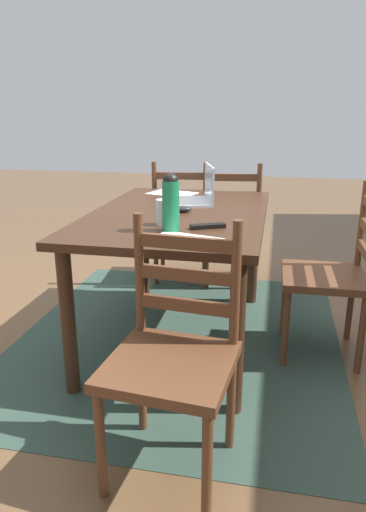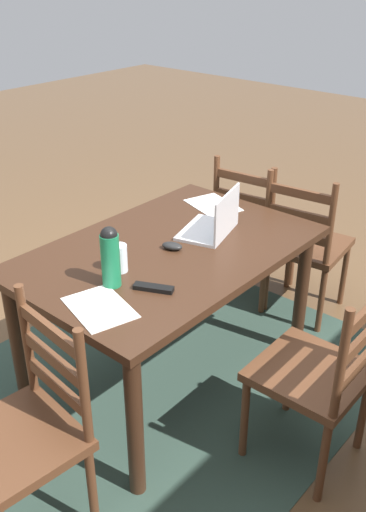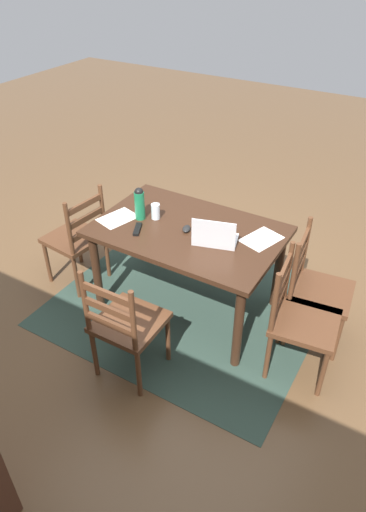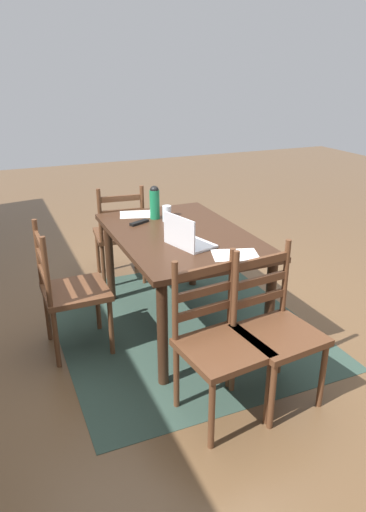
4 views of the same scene
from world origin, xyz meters
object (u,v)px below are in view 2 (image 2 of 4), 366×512
object	(u,v)px
chair_left_far	(305,246)
water_bottle	(110,256)
chair_right_far	(23,435)
computer_mouse	(172,246)
tv_remote	(153,288)
chair_left_near	(253,228)
chair_far_head	(319,374)
dining_table	(169,266)
drinking_glass	(119,258)
laptop	(215,223)

from	to	relation	value
chair_left_far	water_bottle	xyz separation A→B (m)	(1.42, -0.14, 0.45)
water_bottle	chair_right_far	bearing A→B (deg)	13.37
water_bottle	computer_mouse	bearing A→B (deg)	-176.20
computer_mouse	tv_remote	xyz separation A→B (m)	(0.33, 0.19, -0.01)
computer_mouse	water_bottle	bearing A→B (deg)	-15.38
chair_left_near	water_bottle	xyz separation A→B (m)	(1.42, 0.24, 0.45)
chair_right_far	tv_remote	xyz separation A→B (m)	(-0.68, 0.02, 0.32)
water_bottle	tv_remote	size ratio (longest dim) A/B	1.59
chair_far_head	chair_left_near	distance (m)	1.44
chair_left_far	computer_mouse	world-z (taller)	chair_left_far
dining_table	chair_left_near	xyz separation A→B (m)	(-1.01, -0.18, -0.21)
chair_left_far	drinking_glass	xyz separation A→B (m)	(1.32, -0.21, 0.38)
dining_table	chair_left_far	world-z (taller)	chair_left_far
chair_left_near	computer_mouse	distance (m)	1.08
laptop	computer_mouse	xyz separation A→B (m)	(0.27, -0.05, -0.04)
drinking_glass	chair_left_near	bearing A→B (deg)	-172.51
chair_far_head	tv_remote	xyz separation A→B (m)	(0.33, -0.63, 0.32)
dining_table	computer_mouse	world-z (taller)	computer_mouse
drinking_glass	laptop	bearing A→B (deg)	171.67
chair_far_head	chair_left_far	size ratio (longest dim) A/B	1.00
chair_right_far	dining_table	bearing A→B (deg)	-169.17
dining_table	chair_left_far	xyz separation A→B (m)	(-1.01, 0.19, -0.21)
drinking_glass	computer_mouse	world-z (taller)	drinking_glass
chair_far_head	chair_left_far	xyz separation A→B (m)	(-1.01, -0.65, 0.00)
chair_right_far	chair_left_near	bearing A→B (deg)	-169.41
laptop	computer_mouse	bearing A→B (deg)	-10.22
chair_left_near	chair_left_far	xyz separation A→B (m)	(-0.00, 0.38, 0.00)
chair_left_far	drinking_glass	distance (m)	1.38
drinking_glass	dining_table	bearing A→B (deg)	177.84
dining_table	tv_remote	world-z (taller)	tv_remote
chair_far_head	chair_left_far	bearing A→B (deg)	-147.23
chair_right_far	drinking_glass	bearing A→B (deg)	-163.78
dining_table	drinking_glass	xyz separation A→B (m)	(0.31, -0.01, 0.16)
tv_remote	chair_far_head	bearing A→B (deg)	91.94
chair_left_near	water_bottle	size ratio (longest dim) A/B	3.52
water_bottle	laptop	bearing A→B (deg)	178.22
dining_table	laptop	distance (m)	0.32
computer_mouse	dining_table	bearing A→B (deg)	-112.41
laptop	tv_remote	bearing A→B (deg)	13.22
chair_far_head	laptop	bearing A→B (deg)	-109.09
chair_left_near	drinking_glass	bearing A→B (deg)	7.49
computer_mouse	laptop	bearing A→B (deg)	150.60
water_bottle	drinking_glass	distance (m)	0.15
chair_far_head	water_bottle	world-z (taller)	water_bottle
dining_table	chair_right_far	world-z (taller)	chair_right_far
chair_left_far	computer_mouse	bearing A→B (deg)	-9.54
chair_right_far	drinking_glass	size ratio (longest dim) A/B	7.53
drinking_glass	computer_mouse	distance (m)	0.31
dining_table	computer_mouse	bearing A→B (deg)	86.77
chair_far_head	dining_table	bearing A→B (deg)	-89.97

